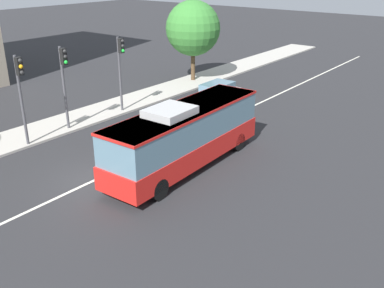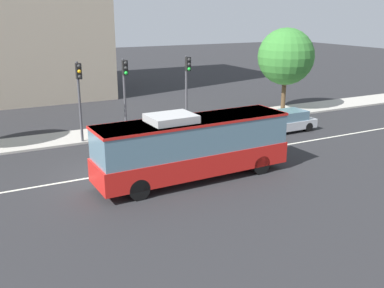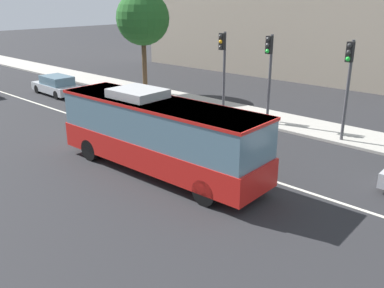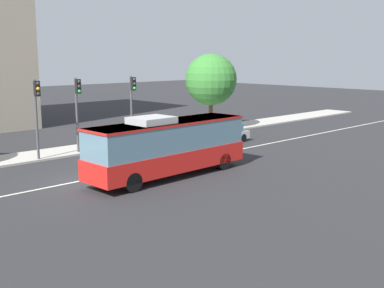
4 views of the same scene
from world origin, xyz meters
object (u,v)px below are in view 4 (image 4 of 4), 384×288
at_px(traffic_light_mid_block, 132,98).
at_px(street_tree_kerbside_left, 211,80).
at_px(transit_bus, 168,145).
at_px(traffic_light_far_corner, 37,106).
at_px(traffic_light_near_corner, 78,102).
at_px(sedan_silver, 223,134).

xyz_separation_m(traffic_light_mid_block, street_tree_kerbside_left, (9.81, 1.49, 1.01)).
xyz_separation_m(transit_bus, traffic_light_mid_block, (4.16, 8.91, 1.75)).
bearing_deg(street_tree_kerbside_left, traffic_light_far_corner, -174.19).
bearing_deg(traffic_light_near_corner, traffic_light_mid_block, 87.60).
bearing_deg(sedan_silver, transit_bus, 25.74).
relative_size(traffic_light_near_corner, traffic_light_mid_block, 1.00).
bearing_deg(street_tree_kerbside_left, traffic_light_mid_block, -171.34).
relative_size(sedan_silver, traffic_light_mid_block, 0.87).
distance_m(sedan_silver, traffic_light_mid_block, 7.51).
distance_m(sedan_silver, street_tree_kerbside_left, 7.64).
distance_m(sedan_silver, traffic_light_far_corner, 14.18).
bearing_deg(street_tree_kerbside_left, traffic_light_near_corner, -174.17).
xyz_separation_m(transit_bus, traffic_light_near_corner, (-0.39, 8.93, 1.75)).
height_order(transit_bus, street_tree_kerbside_left, street_tree_kerbside_left).
bearing_deg(transit_bus, traffic_light_mid_block, 63.17).
bearing_deg(traffic_light_near_corner, street_tree_kerbside_left, 93.76).
xyz_separation_m(traffic_light_mid_block, traffic_light_far_corner, (-7.61, -0.28, 0.00)).
bearing_deg(sedan_silver, traffic_light_near_corner, -21.49).
distance_m(transit_bus, traffic_light_far_corner, 9.45).
bearing_deg(traffic_light_near_corner, sedan_silver, 67.84).
distance_m(transit_bus, sedan_silver, 11.30).
relative_size(transit_bus, sedan_silver, 2.22).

